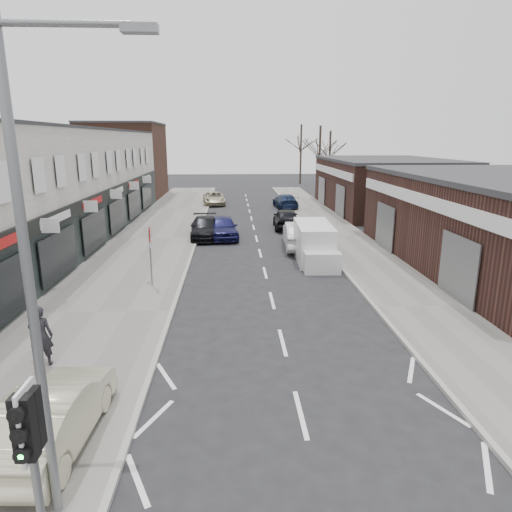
{
  "coord_description": "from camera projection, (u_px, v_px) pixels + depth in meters",
  "views": [
    {
      "loc": [
        -1.58,
        -7.61,
        6.42
      ],
      "look_at": [
        -0.8,
        7.24,
        2.6
      ],
      "focal_mm": 32.0,
      "sensor_mm": 36.0,
      "label": 1
    }
  ],
  "objects": [
    {
      "name": "ground",
      "position": [
        315.0,
        473.0,
        9.04
      ],
      "size": [
        160.0,
        160.0,
        0.0
      ],
      "primitive_type": "plane",
      "color": "black",
      "rests_on": "ground"
    },
    {
      "name": "pavement_left",
      "position": [
        154.0,
        239.0,
        29.96
      ],
      "size": [
        5.5,
        64.0,
        0.12
      ],
      "primitive_type": "cube",
      "color": "slate",
      "rests_on": "ground"
    },
    {
      "name": "pavement_right",
      "position": [
        342.0,
        237.0,
        30.59
      ],
      "size": [
        3.5,
        64.0,
        0.12
      ],
      "primitive_type": "cube",
      "color": "slate",
      "rests_on": "ground"
    },
    {
      "name": "shop_terrace_left",
      "position": [
        26.0,
        190.0,
        26.33
      ],
      "size": [
        8.0,
        41.0,
        7.1
      ],
      "primitive_type": "cube",
      "color": "silver",
      "rests_on": "ground"
    },
    {
      "name": "brick_block_far",
      "position": [
        125.0,
        161.0,
        50.88
      ],
      "size": [
        8.0,
        10.0,
        8.0
      ],
      "primitive_type": "cube",
      "color": "#4C2C20",
      "rests_on": "ground"
    },
    {
      "name": "right_unit_far",
      "position": [
        385.0,
        186.0,
        42.0
      ],
      "size": [
        10.0,
        16.0,
        4.5
      ],
      "primitive_type": "cube",
      "color": "#3B211B",
      "rests_on": "ground"
    },
    {
      "name": "tree_far_a",
      "position": [
        318.0,
        193.0,
        55.92
      ],
      "size": [
        3.6,
        3.6,
        8.0
      ],
      "primitive_type": null,
      "color": "#382D26",
      "rests_on": "ground"
    },
    {
      "name": "tree_far_b",
      "position": [
        328.0,
        188.0,
        61.85
      ],
      "size": [
        3.6,
        3.6,
        7.5
      ],
      "primitive_type": null,
      "color": "#382D26",
      "rests_on": "ground"
    },
    {
      "name": "tree_far_c",
      "position": [
        300.0,
        184.0,
        67.5
      ],
      "size": [
        3.6,
        3.6,
        8.5
      ],
      "primitive_type": null,
      "color": "#382D26",
      "rests_on": "ground"
    },
    {
      "name": "traffic_light",
      "position": [
        30.0,
        440.0,
        6.26
      ],
      "size": [
        0.28,
        0.6,
        3.1
      ],
      "color": "slate",
      "rests_on": "pavement_left"
    },
    {
      "name": "street_lamp",
      "position": [
        38.0,
        262.0,
        6.88
      ],
      "size": [
        2.23,
        0.22,
        8.0
      ],
      "color": "slate",
      "rests_on": "pavement_left"
    },
    {
      "name": "warning_sign",
      "position": [
        150.0,
        239.0,
        19.83
      ],
      "size": [
        0.12,
        0.8,
        2.7
      ],
      "color": "slate",
      "rests_on": "pavement_left"
    },
    {
      "name": "white_van",
      "position": [
        314.0,
        244.0,
        24.55
      ],
      "size": [
        2.01,
        5.24,
        2.01
      ],
      "rotation": [
        0.0,
        0.0,
        -0.04
      ],
      "color": "white",
      "rests_on": "ground"
    },
    {
      "name": "sedan_on_pavement",
      "position": [
        54.0,
        415.0,
        9.58
      ],
      "size": [
        1.66,
        4.22,
        1.37
      ],
      "primitive_type": "imported",
      "rotation": [
        0.0,
        0.0,
        3.09
      ],
      "color": "beige",
      "rests_on": "pavement_left"
    },
    {
      "name": "pedestrian",
      "position": [
        41.0,
        336.0,
        12.91
      ],
      "size": [
        0.68,
        0.47,
        1.8
      ],
      "primitive_type": "imported",
      "rotation": [
        0.0,
        0.0,
        3.21
      ],
      "color": "black",
      "rests_on": "pavement_left"
    },
    {
      "name": "parked_car_left_a",
      "position": [
        223.0,
        227.0,
        30.27
      ],
      "size": [
        2.21,
        4.56,
        1.5
      ],
      "primitive_type": "imported",
      "rotation": [
        0.0,
        0.0,
        0.1
      ],
      "color": "#151642",
      "rests_on": "ground"
    },
    {
      "name": "parked_car_left_b",
      "position": [
        205.0,
        228.0,
        30.35
      ],
      "size": [
        2.22,
        4.88,
        1.38
      ],
      "primitive_type": "imported",
      "rotation": [
        0.0,
        0.0,
        0.06
      ],
      "color": "black",
      "rests_on": "ground"
    },
    {
      "name": "parked_car_left_c",
      "position": [
        214.0,
        198.0,
        45.91
      ],
      "size": [
        2.5,
        4.76,
        1.28
      ],
      "primitive_type": "imported",
      "rotation": [
        0.0,
        0.0,
        0.08
      ],
      "color": "#B1AA8D",
      "rests_on": "ground"
    },
    {
      "name": "parked_car_right_a",
      "position": [
        299.0,
        235.0,
        27.5
      ],
      "size": [
        2.0,
        5.03,
        1.63
      ],
      "primitive_type": "imported",
      "rotation": [
        0.0,
        0.0,
        3.09
      ],
      "color": "silver",
      "rests_on": "ground"
    },
    {
      "name": "parked_car_right_b",
      "position": [
        286.0,
        218.0,
        33.59
      ],
      "size": [
        1.95,
        4.49,
        1.51
      ],
      "primitive_type": "imported",
      "rotation": [
        0.0,
        0.0,
        3.1
      ],
      "color": "black",
      "rests_on": "ground"
    },
    {
      "name": "parked_car_right_c",
      "position": [
        285.0,
        201.0,
        43.53
      ],
      "size": [
        2.2,
        4.77,
        1.35
      ],
      "primitive_type": "imported",
      "rotation": [
        0.0,
        0.0,
        3.21
      ],
      "color": "#121E3A",
      "rests_on": "ground"
    }
  ]
}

